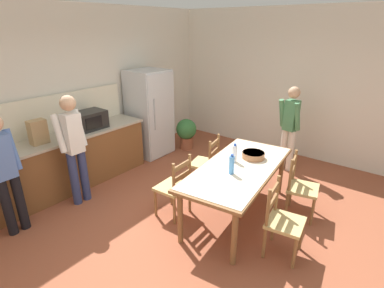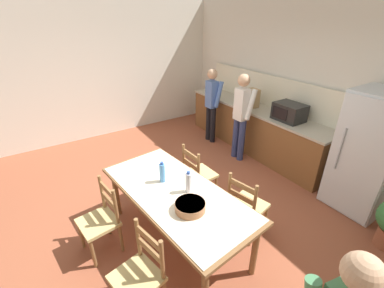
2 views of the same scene
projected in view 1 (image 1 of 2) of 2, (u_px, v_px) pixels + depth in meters
The scene contains 20 objects.
ground_plane at pixel (193, 222), 4.15m from camera, with size 8.32×8.32×0.00m, color brown.
wall_back at pixel (71, 94), 5.14m from camera, with size 6.52×0.12×2.90m, color silver.
wall_right at pixel (292, 84), 6.01m from camera, with size 0.12×5.20×2.90m, color silver.
kitchen_counter at pixel (49, 168), 4.68m from camera, with size 3.43×0.66×0.91m.
counter_splashback at pixel (30, 119), 4.58m from camera, with size 3.39×0.03×0.60m, color #EFE8CB.
refrigerator at pixel (150, 113), 6.11m from camera, with size 0.74×0.73×1.74m.
microwave at pixel (90, 120), 5.04m from camera, with size 0.50×0.39×0.30m.
paper_bag at pixel (38, 132), 4.38m from camera, with size 0.24×0.16×0.36m, color tan.
dining_table at pixel (239, 171), 4.08m from camera, with size 2.12×1.15×0.77m.
bottle_near_centre at pixel (232, 165), 3.80m from camera, with size 0.07×0.07×0.27m.
bottle_off_centre at pixel (235, 153), 4.14m from camera, with size 0.07×0.07×0.27m.
serving_bowl at pixel (253, 155), 4.28m from camera, with size 0.32×0.32×0.09m.
chair_side_far_right at pixel (206, 163), 4.89m from camera, with size 0.50×0.48×0.91m.
chair_side_far_left at pixel (175, 187), 4.16m from camera, with size 0.44×0.42×0.91m.
chair_side_near_left at pixel (282, 221), 3.44m from camera, with size 0.47×0.45×0.91m.
chair_side_near_right at pixel (300, 187), 4.17m from camera, with size 0.49×0.48×0.91m.
person_at_sink at pixel (5, 169), 3.66m from camera, with size 0.40×0.28×1.60m.
person_at_counter at pixel (74, 145), 4.32m from camera, with size 0.42×0.29×1.66m.
person_by_table at pixel (290, 125), 5.38m from camera, with size 0.31×0.43×1.56m.
potted_plant at pixel (186, 132), 6.52m from camera, with size 0.44×0.44×0.67m.
Camera 1 is at (-2.74, -2.12, 2.53)m, focal length 28.00 mm.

